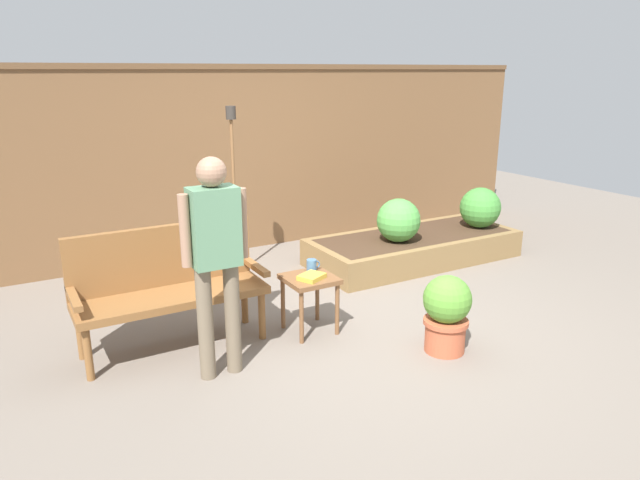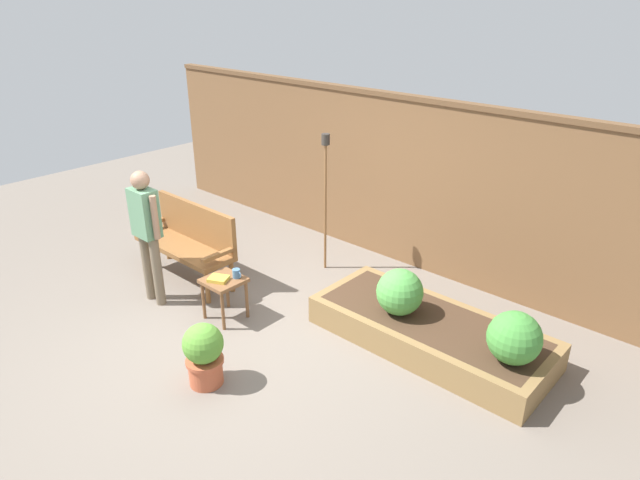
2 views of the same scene
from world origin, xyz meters
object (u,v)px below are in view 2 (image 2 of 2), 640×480
Objects in this scene: cup_on_table at (237,274)px; person_by_bench at (146,226)px; shrub_far_corner at (514,338)px; tiki_torch at (325,179)px; garden_bench at (190,236)px; book_on_table at (218,279)px; side_table at (224,286)px; potted_boxwood at (204,353)px; shrub_near_bench at (400,292)px.

person_by_bench is at bearing -156.71° from cup_on_table.
shrub_far_corner is 2.96m from tiki_torch.
book_on_table is (1.05, -0.40, -0.05)m from garden_bench.
garden_bench is 3.92m from shrub_far_corner.
cup_on_table is at bearing -11.34° from garden_bench.
tiki_torch is at bearing 63.33° from book_on_table.
side_table is 2.39× the size of book_on_table.
person_by_bench reaches higher than potted_boxwood.
shrub_near_bench is at bearing 5.58° from book_on_table.
side_table is at bearing 18.98° from person_by_bench.
garden_bench is 0.78m from person_by_bench.
side_table is at bearing 51.99° from book_on_table.
garden_bench is at bearing 133.32° from book_on_table.
tiki_torch reaches higher than shrub_far_corner.
cup_on_table is 1.65m from tiki_torch.
cup_on_table is (1.15, -0.23, -0.01)m from garden_bench.
potted_boxwood is 1.29× the size of shrub_far_corner.
potted_boxwood is at bearing -33.19° from garden_bench.
potted_boxwood is (0.74, -0.78, -0.17)m from book_on_table.
tiki_torch reaches higher than shrub_near_bench.
garden_bench reaches higher than side_table.
shrub_far_corner is 3.92m from person_by_bench.
side_table is 0.27× the size of tiki_torch.
side_table is (1.06, -0.34, -0.15)m from garden_bench.
person_by_bench is at bearing -161.40° from shrub_far_corner.
tiki_torch reaches higher than garden_bench.
potted_boxwood is at bearing -48.58° from side_table.
book_on_table is 2.99m from shrub_far_corner.
person_by_bench reaches higher than side_table.
tiki_torch is (0.02, 1.68, 0.70)m from book_on_table.
shrub_far_corner reaches higher than cup_on_table.
side_table is 3.92× the size of cup_on_table.
garden_bench is 0.92× the size of person_by_bench.
potted_boxwood is (1.80, -1.17, -0.22)m from garden_bench.
book_on_table is 0.42× the size of shrub_far_corner.
side_table is 1.02× the size of shrub_near_bench.
cup_on_table is 2.85m from shrub_far_corner.
shrub_near_bench is at bearing 28.39° from cup_on_table.
cup_on_table is 0.20× the size of potted_boxwood.
shrub_near_bench is (1.61, 0.94, 0.14)m from side_table.
cup_on_table is 0.26× the size of shrub_near_bench.
cup_on_table is 1.14m from person_by_bench.
tiki_torch is at bearing 166.22° from shrub_far_corner.
shrub_near_bench is 0.27× the size of tiki_torch.
person_by_bench is (-0.90, -1.93, -0.26)m from tiki_torch.
tiki_torch is at bearing 92.79° from cup_on_table.
cup_on_table is 0.20m from book_on_table.
cup_on_table is at bearing -163.15° from shrub_far_corner.
side_table is 0.31× the size of person_by_bench.
shrub_far_corner is at bearing 40.44° from potted_boxwood.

